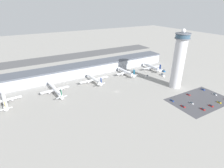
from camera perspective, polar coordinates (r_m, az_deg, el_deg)
ground_plane at (r=200.69m, az=1.58°, el=-2.55°), size 1000.00×1000.00×0.00m
terminal_building at (r=255.22m, az=-6.55°, el=5.31°), size 238.17×25.00×15.35m
runway_strip at (r=348.49m, az=-13.21°, el=8.79°), size 357.25×44.00×0.01m
control_tower at (r=214.55m, az=20.98°, el=7.23°), size 16.67×16.67×68.18m
parking_lot_surface at (r=205.18m, az=26.63°, el=-4.77°), size 64.00×40.00×0.01m
airplane_gate_alpha at (r=205.98m, az=-31.71°, el=-4.54°), size 31.93×41.01×12.00m
airplane_gate_bravo at (r=206.81m, az=-18.03°, el=-1.74°), size 32.64×45.55×12.71m
airplane_gate_charlie at (r=223.21m, az=-5.70°, el=1.51°), size 39.87×36.15×12.33m
airplane_gate_delta at (r=247.13m, az=4.70°, el=3.91°), size 31.23×35.74×13.02m
airplane_gate_echo at (r=272.53m, az=12.98°, el=5.40°), size 31.35×36.99×13.76m
service_truck_catering at (r=245.76m, az=11.35°, el=2.47°), size 6.33×4.84×2.52m
service_truck_fuel at (r=272.32m, az=16.40°, el=4.20°), size 3.30×7.79×2.99m
service_truck_baggage at (r=254.65m, az=16.14°, el=2.80°), size 3.72×8.25×2.93m
car_blue_compact at (r=186.05m, az=22.21°, el=-6.74°), size 1.80×4.62×1.46m
car_grey_coupe at (r=230.93m, az=27.56°, el=-1.57°), size 1.89×4.46×1.56m
car_silver_sedan at (r=224.88m, az=30.50°, el=-2.94°), size 1.94×4.61×1.36m
car_red_hatchback at (r=195.01m, az=24.47°, el=-5.68°), size 2.06×4.54×1.40m
car_maroon_suv at (r=211.28m, az=23.68°, el=-3.17°), size 1.98×4.24×1.35m
car_navy_sedan at (r=192.65m, az=19.02°, el=-5.10°), size 1.86×4.43×1.37m
car_green_van at (r=189.18m, az=27.52°, el=-7.27°), size 1.97×4.52×1.53m
car_black_suv at (r=198.96m, az=29.62°, el=-6.17°), size 1.97×4.55×1.54m
car_yellow_taxi at (r=209.80m, az=31.57°, el=-5.09°), size 1.99×4.24×1.44m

